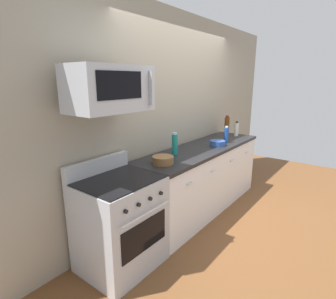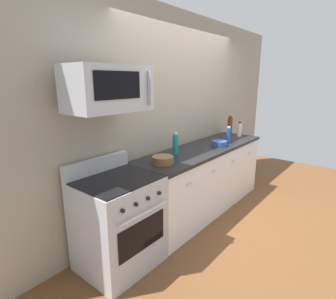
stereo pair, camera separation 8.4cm
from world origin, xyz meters
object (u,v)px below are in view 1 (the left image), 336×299
Objects in this scene: bottle_vinegar_white at (236,129)px; bottle_soda_blue at (226,135)px; microwave at (110,89)px; bottle_wine_amber at (227,126)px; bowl_wooden_salad at (163,160)px; range_oven at (120,223)px; bottle_sparkling_teal at (175,144)px; bowl_blue_mixing at (218,143)px.

bottle_vinegar_white is 0.57m from bottle_soda_blue.
microwave is 2.58m from bottle_wine_amber.
bottle_soda_blue reaches higher than bottle_vinegar_white.
microwave is 3.12× the size of bowl_wooden_salad.
range_oven is at bearing -90.29° from microwave.
bottle_vinegar_white is at bearing -61.34° from bottle_wine_amber.
bowl_blue_mixing is at bearing -15.22° from bottle_sparkling_teal.
bottle_sparkling_teal is at bearing 167.28° from bottle_soda_blue.
microwave is at bearing 172.84° from bowl_wooden_salad.
bowl_wooden_salad is at bearing -176.26° from bottle_wine_amber.
microwave is 2.14m from bottle_soda_blue.
range_oven is 2.63m from bottle_vinegar_white.
bowl_wooden_salad is (-1.93, 0.02, -0.07)m from bottle_vinegar_white.
bowl_blue_mixing is (1.14, -0.09, -0.01)m from bowl_wooden_salad.
bowl_blue_mixing is (0.75, -0.20, -0.10)m from bottle_sparkling_teal.
bottle_wine_amber reaches higher than bottle_vinegar_white.
range_oven is 2.09m from bottle_soda_blue.
microwave reaches higher than bowl_blue_mixing.
range_oven is 4.48× the size of bottle_vinegar_white.
bowl_wooden_salad reaches higher than bowl_blue_mixing.
microwave is 3.01× the size of bottle_soda_blue.
bottle_sparkling_teal is 1.31× the size of bowl_blue_mixing.
bottle_vinegar_white is 0.80m from bowl_blue_mixing.
microwave is at bearing -177.81° from bottle_sparkling_teal.
bowl_blue_mixing is at bearing 175.69° from bottle_soda_blue.
bottle_sparkling_teal is at bearing 17.22° from bowl_wooden_salad.
bottle_wine_amber reaches higher than range_oven.
bottle_soda_blue is 1.37m from bowl_wooden_salad.
bottle_soda_blue is 0.25m from bowl_blue_mixing.
bottle_vinegar_white is 0.96× the size of bottle_soda_blue.
bottle_sparkling_teal is 0.79m from bowl_blue_mixing.
range_oven is 4.32× the size of bottle_soda_blue.
bottle_vinegar_white reaches higher than bowl_blue_mixing.
bottle_vinegar_white is at bearing -2.18° from microwave.
bottle_sparkling_teal is 1.01m from bottle_soda_blue.
bottle_wine_amber is at bearing 3.74° from bowl_wooden_salad.
bottle_sparkling_teal is 1.13× the size of bottle_soda_blue.
bottle_wine_amber is at bearing 1.98° from range_oven.
bottle_sparkling_teal is (-1.55, 0.14, 0.02)m from bottle_vinegar_white.
bottle_vinegar_white is at bearing 4.91° from bowl_blue_mixing.
bottle_sparkling_teal is at bearing 2.19° from microwave.
bottle_wine_amber reaches higher than bottle_sparkling_teal.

